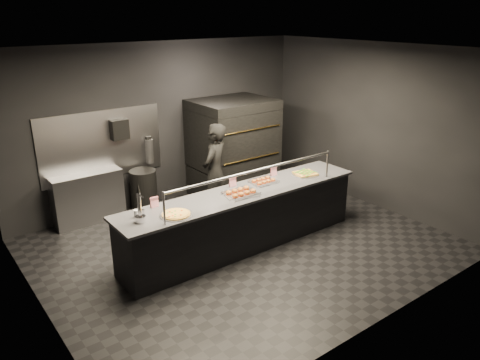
{
  "coord_description": "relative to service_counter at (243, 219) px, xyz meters",
  "views": [
    {
      "loc": [
        -4.02,
        -5.23,
        3.51
      ],
      "look_at": [
        0.09,
        0.2,
        1.03
      ],
      "focal_mm": 35.0,
      "sensor_mm": 36.0,
      "label": 1
    }
  ],
  "objects": [
    {
      "name": "pizza_oven",
      "position": [
        1.2,
        1.9,
        0.5
      ],
      "size": [
        1.5,
        1.23,
        1.91
      ],
      "color": "black",
      "rests_on": "ground"
    },
    {
      "name": "room",
      "position": [
        -0.02,
        0.05,
        1.03
      ],
      "size": [
        6.04,
        6.0,
        3.0
      ],
      "color": "black",
      "rests_on": "ground"
    },
    {
      "name": "service_counter",
      "position": [
        0.0,
        0.0,
        0.0
      ],
      "size": [
        4.1,
        0.78,
        1.37
      ],
      "color": "black",
      "rests_on": "ground"
    },
    {
      "name": "trash_bin",
      "position": [
        -0.63,
        2.15,
        -0.06
      ],
      "size": [
        0.48,
        0.48,
        0.8
      ],
      "primitive_type": "cylinder",
      "color": "black",
      "rests_on": "ground"
    },
    {
      "name": "worker",
      "position": [
        0.25,
        1.15,
        0.4
      ],
      "size": [
        0.75,
        0.68,
        1.72
      ],
      "primitive_type": "imported",
      "rotation": [
        0.0,
        0.0,
        3.7
      ],
      "color": "black",
      "rests_on": "ground"
    },
    {
      "name": "round_pizza",
      "position": [
        -1.25,
        -0.15,
        0.47
      ],
      "size": [
        0.44,
        0.44,
        0.03
      ],
      "color": "silver",
      "rests_on": "service_counter"
    },
    {
      "name": "tent_cards",
      "position": [
        -0.16,
        0.28,
        0.53
      ],
      "size": [
        2.32,
        0.04,
        0.15
      ],
      "color": "white",
      "rests_on": "service_counter"
    },
    {
      "name": "beer_tap",
      "position": [
        -1.72,
        -0.05,
        0.61
      ],
      "size": [
        0.14,
        0.2,
        0.55
      ],
      "color": "silver",
      "rests_on": "service_counter"
    },
    {
      "name": "slider_tray_b",
      "position": [
        0.5,
        0.12,
        0.48
      ],
      "size": [
        0.45,
        0.36,
        0.07
      ],
      "color": "silver",
      "rests_on": "service_counter"
    },
    {
      "name": "prep_shelf",
      "position": [
        -1.6,
        2.32,
        -0.01
      ],
      "size": [
        1.2,
        0.35,
        0.9
      ],
      "primitive_type": "cube",
      "color": "#99999E",
      "rests_on": "ground"
    },
    {
      "name": "fire_extinguisher",
      "position": [
        -0.35,
        2.4,
        0.6
      ],
      "size": [
        0.14,
        0.14,
        0.51
      ],
      "color": "#B2B2B7",
      "rests_on": "room"
    },
    {
      "name": "towel_dispenser",
      "position": [
        -0.9,
        2.39,
        1.09
      ],
      "size": [
        0.3,
        0.2,
        0.35
      ],
      "primitive_type": "cube",
      "color": "black",
      "rests_on": "room"
    },
    {
      "name": "square_pizza",
      "position": [
        1.3,
        -0.01,
        0.47
      ],
      "size": [
        0.43,
        0.43,
        0.05
      ],
      "color": "silver",
      "rests_on": "service_counter"
    },
    {
      "name": "condiment_jar",
      "position": [
        -1.67,
        0.12,
        0.5
      ],
      "size": [
        0.15,
        0.06,
        0.1
      ],
      "color": "silver",
      "rests_on": "service_counter"
    },
    {
      "name": "slider_tray_a",
      "position": [
        -0.1,
        -0.07,
        0.49
      ],
      "size": [
        0.57,
        0.49,
        0.08
      ],
      "color": "silver",
      "rests_on": "service_counter"
    }
  ]
}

